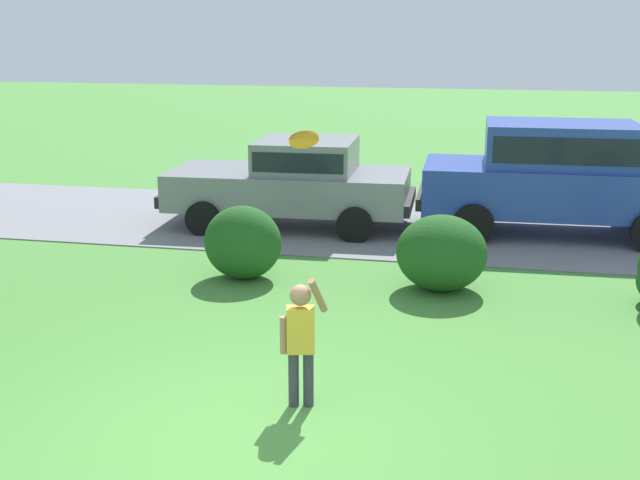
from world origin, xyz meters
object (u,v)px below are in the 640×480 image
parked_sedan (294,179)px  child_thrower (301,335)px  parked_suv (559,173)px  frisbee (304,140)px

parked_sedan → child_thrower: bearing=-75.8°
parked_suv → child_thrower: (-2.79, -7.26, -0.36)m
child_thrower → frisbee: size_ratio=3.98×
parked_suv → parked_sedan: bearing=-175.5°
parked_sedan → parked_suv: (4.53, 0.36, 0.23)m
parked_suv → frisbee: frisbee is taller
parked_sedan → parked_suv: 4.55m
parked_sedan → child_thrower: parked_sedan is taller
parked_sedan → parked_suv: parked_suv is taller
parked_suv → child_thrower: bearing=-111.0°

